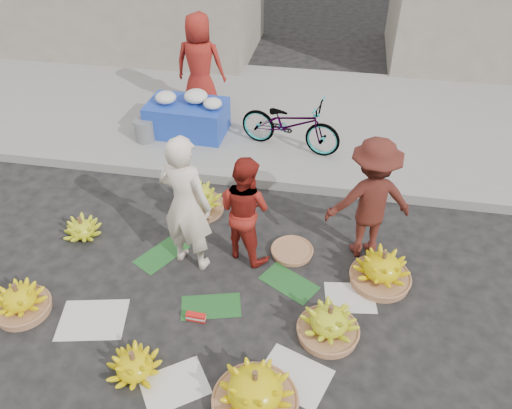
% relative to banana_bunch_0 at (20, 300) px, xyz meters
% --- Properties ---
extents(ground, '(80.00, 80.00, 0.00)m').
position_rel_banana_bunch_0_xyz_m(ground, '(2.08, 0.62, -0.17)').
color(ground, black).
rests_on(ground, ground).
extents(curb, '(40.00, 0.25, 0.15)m').
position_rel_banana_bunch_0_xyz_m(curb, '(2.08, 2.82, -0.10)').
color(curb, gray).
rests_on(curb, ground).
extents(sidewalk, '(40.00, 4.00, 0.12)m').
position_rel_banana_bunch_0_xyz_m(sidewalk, '(2.08, 4.92, -0.11)').
color(sidewalk, gray).
rests_on(sidewalk, ground).
extents(newspaper_scatter, '(3.20, 1.80, 0.00)m').
position_rel_banana_bunch_0_xyz_m(newspaper_scatter, '(2.08, -0.18, -0.17)').
color(newspaper_scatter, silver).
rests_on(newspaper_scatter, ground).
extents(banana_leaves, '(2.00, 1.00, 0.00)m').
position_rel_banana_bunch_0_xyz_m(banana_leaves, '(1.98, 0.82, -0.17)').
color(banana_leaves, '#194C1F').
rests_on(banana_leaves, ground).
extents(banana_bunch_0, '(0.64, 0.64, 0.41)m').
position_rel_banana_bunch_0_xyz_m(banana_bunch_0, '(0.00, 0.00, 0.00)').
color(banana_bunch_0, '#915C3C').
rests_on(banana_bunch_0, ground).
extents(banana_bunch_1, '(0.55, 0.55, 0.32)m').
position_rel_banana_bunch_0_xyz_m(banana_bunch_1, '(1.48, -0.52, -0.04)').
color(banana_bunch_1, yellow).
rests_on(banana_bunch_1, ground).
extents(banana_bunch_2, '(0.80, 0.80, 0.51)m').
position_rel_banana_bunch_0_xyz_m(banana_bunch_2, '(2.67, -0.64, 0.05)').
color(banana_bunch_2, '#915C3C').
rests_on(banana_bunch_2, ground).
extents(banana_bunch_3, '(0.65, 0.65, 0.33)m').
position_rel_banana_bunch_0_xyz_m(banana_bunch_3, '(2.62, -0.57, -0.03)').
color(banana_bunch_3, yellow).
rests_on(banana_bunch_3, ground).
extents(banana_bunch_4, '(0.66, 0.66, 0.44)m').
position_rel_banana_bunch_0_xyz_m(banana_bunch_4, '(3.27, 0.27, 0.01)').
color(banana_bunch_4, '#915C3C').
rests_on(banana_bunch_4, ground).
extents(banana_bunch_5, '(0.71, 0.71, 0.47)m').
position_rel_banana_bunch_0_xyz_m(banana_bunch_5, '(3.81, 1.13, 0.03)').
color(banana_bunch_5, '#915C3C').
rests_on(banana_bunch_5, ground).
extents(banana_bunch_6, '(0.44, 0.44, 0.29)m').
position_rel_banana_bunch_0_xyz_m(banana_bunch_6, '(0.08, 1.29, -0.05)').
color(banana_bunch_6, '#9BB319').
rests_on(banana_bunch_6, ground).
extents(banana_bunch_7, '(0.65, 0.65, 0.45)m').
position_rel_banana_bunch_0_xyz_m(banana_bunch_7, '(1.41, 2.06, 0.02)').
color(banana_bunch_7, '#915C3C').
rests_on(banana_bunch_7, ground).
extents(basket_spare, '(0.51, 0.51, 0.06)m').
position_rel_banana_bunch_0_xyz_m(basket_spare, '(2.76, 1.42, -0.14)').
color(basket_spare, '#915C3C').
rests_on(basket_spare, ground).
extents(incense_stack, '(0.21, 0.07, 0.09)m').
position_rel_banana_bunch_0_xyz_m(incense_stack, '(1.88, 0.21, -0.12)').
color(incense_stack, red).
rests_on(incense_stack, ground).
extents(vendor_cream, '(0.71, 0.56, 1.72)m').
position_rel_banana_bunch_0_xyz_m(vendor_cream, '(1.58, 1.08, 0.69)').
color(vendor_cream, '#F6E4CE').
rests_on(vendor_cream, ground).
extents(vendor_red, '(0.83, 0.76, 1.37)m').
position_rel_banana_bunch_0_xyz_m(vendor_red, '(2.19, 1.33, 0.52)').
color(vendor_red, '#A02418').
rests_on(vendor_red, ground).
extents(man_striped, '(1.13, 0.84, 1.56)m').
position_rel_banana_bunch_0_xyz_m(man_striped, '(3.60, 1.63, 0.61)').
color(man_striped, maroon).
rests_on(man_striped, ground).
extents(flower_table, '(1.28, 0.84, 0.73)m').
position_rel_banana_bunch_0_xyz_m(flower_table, '(0.73, 3.91, 0.25)').
color(flower_table, '#1938A8').
rests_on(flower_table, sidewalk).
extents(grey_bucket, '(0.31, 0.31, 0.35)m').
position_rel_banana_bunch_0_xyz_m(grey_bucket, '(0.11, 3.54, 0.13)').
color(grey_bucket, slate).
rests_on(grey_bucket, sidewalk).
extents(flower_vendor, '(0.84, 0.55, 1.71)m').
position_rel_banana_bunch_0_xyz_m(flower_vendor, '(0.76, 4.69, 0.81)').
color(flower_vendor, '#A02418').
rests_on(flower_vendor, sidewalk).
extents(bicycle, '(0.92, 1.69, 0.85)m').
position_rel_banana_bunch_0_xyz_m(bicycle, '(2.43, 3.72, 0.37)').
color(bicycle, gray).
rests_on(bicycle, sidewalk).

